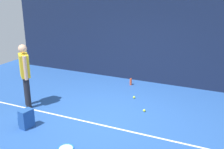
{
  "coord_description": "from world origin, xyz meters",
  "views": [
    {
      "loc": [
        2.59,
        -5.34,
        3.08
      ],
      "look_at": [
        0.0,
        0.4,
        1.0
      ],
      "focal_mm": 42.71,
      "sensor_mm": 36.0,
      "label": 1
    }
  ],
  "objects_px": {
    "backpack": "(26,119)",
    "tennis_ball_by_fence": "(144,110)",
    "water_bottle": "(131,82)",
    "tennis_racket": "(66,149)",
    "tennis_player": "(25,72)",
    "tennis_ball_near_player": "(134,97)"
  },
  "relations": [
    {
      "from": "tennis_racket",
      "to": "backpack",
      "type": "bearing_deg",
      "value": 34.43
    },
    {
      "from": "tennis_player",
      "to": "backpack",
      "type": "relative_size",
      "value": 3.86
    },
    {
      "from": "tennis_ball_near_player",
      "to": "water_bottle",
      "type": "relative_size",
      "value": 0.3
    },
    {
      "from": "tennis_ball_by_fence",
      "to": "water_bottle",
      "type": "xyz_separation_m",
      "value": [
        -1.01,
        1.71,
        0.08
      ]
    },
    {
      "from": "backpack",
      "to": "tennis_ball_by_fence",
      "type": "distance_m",
      "value": 2.91
    },
    {
      "from": "tennis_player",
      "to": "water_bottle",
      "type": "bearing_deg",
      "value": -83.85
    },
    {
      "from": "tennis_ball_by_fence",
      "to": "tennis_player",
      "type": "bearing_deg",
      "value": -161.87
    },
    {
      "from": "tennis_player",
      "to": "tennis_ball_near_player",
      "type": "xyz_separation_m",
      "value": [
        2.43,
        1.68,
        -0.93
      ]
    },
    {
      "from": "tennis_player",
      "to": "tennis_racket",
      "type": "distance_m",
      "value": 2.61
    },
    {
      "from": "tennis_player",
      "to": "backpack",
      "type": "distance_m",
      "value": 1.4
    },
    {
      "from": "tennis_player",
      "to": "tennis_racket",
      "type": "relative_size",
      "value": 2.9
    },
    {
      "from": "tennis_ball_near_player",
      "to": "tennis_player",
      "type": "bearing_deg",
      "value": -145.32
    },
    {
      "from": "tennis_ball_near_player",
      "to": "water_bottle",
      "type": "distance_m",
      "value": 1.11
    },
    {
      "from": "tennis_player",
      "to": "tennis_racket",
      "type": "height_order",
      "value": "tennis_player"
    },
    {
      "from": "tennis_ball_by_fence",
      "to": "water_bottle",
      "type": "distance_m",
      "value": 1.99
    },
    {
      "from": "backpack",
      "to": "water_bottle",
      "type": "height_order",
      "value": "backpack"
    },
    {
      "from": "tennis_player",
      "to": "tennis_ball_near_player",
      "type": "bearing_deg",
      "value": -103.13
    },
    {
      "from": "tennis_racket",
      "to": "tennis_ball_by_fence",
      "type": "xyz_separation_m",
      "value": [
        0.9,
        2.26,
        0.02
      ]
    },
    {
      "from": "backpack",
      "to": "tennis_ball_by_fence",
      "type": "xyz_separation_m",
      "value": [
        2.22,
        1.88,
        -0.18
      ]
    },
    {
      "from": "tennis_racket",
      "to": "backpack",
      "type": "height_order",
      "value": "backpack"
    },
    {
      "from": "tennis_ball_near_player",
      "to": "water_bottle",
      "type": "xyz_separation_m",
      "value": [
        -0.48,
        1.0,
        0.08
      ]
    },
    {
      "from": "tennis_ball_near_player",
      "to": "water_bottle",
      "type": "height_order",
      "value": "water_bottle"
    }
  ]
}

